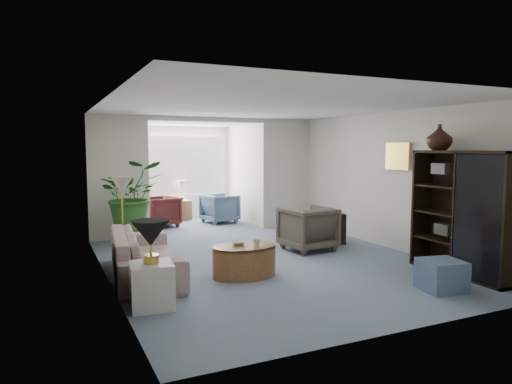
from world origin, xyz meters
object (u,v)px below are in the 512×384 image
sunroom_chair_blue (220,208)px  sofa (145,254)px  coffee_table (245,261)px  coffee_cup (257,243)px  end_table (152,286)px  entertainment_cabinet (463,213)px  cabinet_urn (439,137)px  sunroom_table (182,210)px  coffee_bowl (239,243)px  framed_picture (398,156)px  side_table_dark (330,228)px  sunroom_chair_maroon (159,212)px  wingback_chair (308,228)px  floor_lamp (122,185)px  table_lamp (151,233)px  ottoman (442,275)px  plant_pot (133,237)px

sunroom_chair_blue → sofa: bearing=135.7°
coffee_table → coffee_cup: (0.15, -0.10, 0.27)m
end_table → entertainment_cabinet: (4.41, -0.50, 0.64)m
cabinet_urn → sunroom_table: size_ratio=0.78×
coffee_bowl → coffee_cup: bearing=-45.0°
coffee_bowl → framed_picture: bearing=5.1°
side_table_dark → entertainment_cabinet: size_ratio=0.33×
sunroom_chair_maroon → sunroom_table: 1.07m
end_table → wingback_chair: 3.72m
floor_lamp → table_lamp: bearing=-91.3°
sunroom_chair_maroon → sunroom_table: (0.75, 0.75, -0.10)m
coffee_table → entertainment_cabinet: entertainment_cabinet is taller
framed_picture → coffee_table: bearing=-173.0°
sunroom_table → coffee_bowl: bearing=-97.0°
coffee_bowl → side_table_dark: (2.48, 1.31, -0.18)m
ottoman → coffee_table: bearing=140.8°
floor_lamp → sunroom_table: bearing=61.6°
table_lamp → sunroom_table: table_lamp is taller
coffee_bowl → sunroom_chair_blue: size_ratio=0.28×
floor_lamp → coffee_cup: bearing=-47.1°
end_table → ottoman: bearing=-14.6°
sofa → ottoman: sofa is taller
wingback_chair → sunroom_chair_blue: 3.56m
sunroom_chair_blue → sunroom_chair_maroon: bearing=78.9°
framed_picture → plant_pot: size_ratio=1.25×
coffee_cup → side_table_dark: 2.74m
sofa → cabinet_urn: 4.73m
coffee_bowl → entertainment_cabinet: bearing=-24.4°
coffee_bowl → entertainment_cabinet: size_ratio=0.12×
sofa → coffee_bowl: sofa is taller
ottoman → end_table: bearing=165.4°
plant_pot → sunroom_chair_maroon: size_ratio=0.51×
floor_lamp → side_table_dark: (3.87, -0.21, -0.95)m
floor_lamp → coffee_bowl: floor_lamp is taller
end_table → coffee_bowl: end_table is taller
sofa → wingback_chair: size_ratio=2.58×
coffee_bowl → ottoman: (2.11, -1.78, -0.28)m
entertainment_cabinet → ottoman: 1.19m
cabinet_urn → sunroom_table: 6.79m
end_table → coffee_cup: bearing=21.6°
coffee_bowl → entertainment_cabinet: (2.97, -1.35, 0.43)m
table_lamp → end_table: bearing=0.0°
coffee_cup → side_table_dark: side_table_dark is taller
wingback_chair → ottoman: bearing=91.6°
end_table → table_lamp: table_lamp is taller
floor_lamp → ottoman: bearing=-43.3°
framed_picture → floor_lamp: bearing=165.0°
floor_lamp → end_table: bearing=-91.3°
coffee_cup → wingback_chair: 1.99m
wingback_chair → sunroom_table: size_ratio=1.72×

